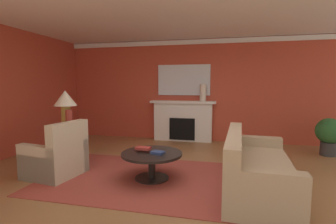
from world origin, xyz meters
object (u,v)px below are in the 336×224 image
fireplace (183,122)px  armchair_near_window (57,158)px  table_lamp (65,102)px  vase_mantel_right (203,93)px  potted_plant (329,134)px  coffee_table (152,159)px  side_table (67,143)px  mantel_mirror (184,80)px  vase_on_side_table (69,120)px  sofa (255,170)px

fireplace → armchair_near_window: 3.59m
armchair_near_window → table_lamp: (-0.28, 0.70, 0.92)m
vase_mantel_right → potted_plant: vase_mantel_right is taller
coffee_table → side_table: size_ratio=1.43×
mantel_mirror → side_table: size_ratio=2.09×
fireplace → vase_on_side_table: (-1.77, -2.60, 0.36)m
mantel_mirror → sofa: mantel_mirror is taller
coffee_table → potted_plant: bearing=33.2°
fireplace → armchair_near_window: size_ratio=1.89×
armchair_near_window → vase_on_side_table: 0.83m
vase_mantel_right → coffee_table: bearing=-101.0°
mantel_mirror → armchair_near_window: (-1.65, -3.31, -1.38)m
coffee_table → table_lamp: (-1.91, 0.48, 0.89)m
side_table → sofa: bearing=-8.8°
sofa → table_lamp: 3.68m
sofa → coffee_table: size_ratio=2.15×
sofa → fireplace: bearing=117.8°
fireplace → vase_on_side_table: bearing=-124.2°
vase_on_side_table → coffee_table: bearing=-11.6°
side_table → armchair_near_window: bearing=-68.5°
vase_on_side_table → sofa: bearing=-7.2°
vase_mantel_right → potted_plant: size_ratio=0.55×
fireplace → table_lamp: (-1.92, -2.48, 0.69)m
armchair_near_window → fireplace: bearing=62.6°
mantel_mirror → vase_mantel_right: bearing=-17.2°
mantel_mirror → vase_on_side_table: mantel_mirror is taller
side_table → table_lamp: bearing=0.0°
fireplace → vase_mantel_right: 0.99m
armchair_near_window → coffee_table: size_ratio=0.95×
fireplace → sofa: 3.43m
mantel_mirror → vase_on_side_table: 3.35m
armchair_near_window → coffee_table: bearing=7.7°
side_table → potted_plant: bearing=18.2°
vase_mantel_right → sofa: bearing=-70.7°
side_table → table_lamp: (0.00, 0.00, 0.82)m
sofa → side_table: sofa is taller
table_lamp → vase_mantel_right: 3.47m
vase_on_side_table → potted_plant: 5.50m
side_table → potted_plant: (5.31, 1.74, 0.09)m
side_table → table_lamp: table_lamp is taller
coffee_table → vase_on_side_table: size_ratio=2.61×
table_lamp → vase_on_side_table: (0.15, -0.12, -0.33)m
side_table → vase_mantel_right: 3.60m
coffee_table → table_lamp: size_ratio=1.33×
fireplace → mantel_mirror: 1.17m
sofa → vase_mantel_right: bearing=109.3°
vase_mantel_right → mantel_mirror: bearing=162.8°
armchair_near_window → potted_plant: bearing=25.9°
fireplace → table_lamp: bearing=-127.7°
coffee_table → vase_mantel_right: bearing=79.0°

